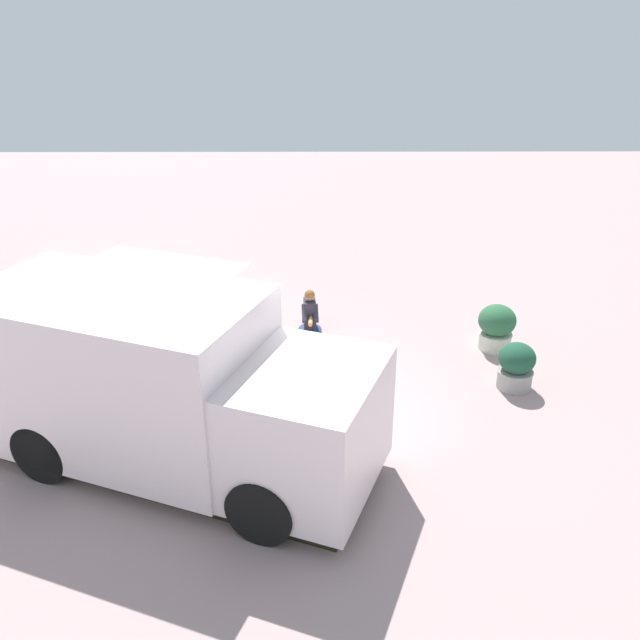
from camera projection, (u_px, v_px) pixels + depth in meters
name	position (u px, v px, depth m)	size (l,w,h in m)	color
ground_plane	(250.00, 404.00, 10.32)	(40.00, 40.00, 0.00)	#AA9091
food_truck	(164.00, 388.00, 8.60)	(4.09, 5.65, 2.33)	white
person_customer	(310.00, 317.00, 12.45)	(0.74, 0.47, 0.86)	navy
planter_flowering_near	(88.00, 311.00, 12.43)	(0.69, 0.69, 0.83)	tan
planter_flowering_far	(516.00, 366.00, 10.61)	(0.58, 0.58, 0.78)	#989691
planter_flowering_side	(496.00, 326.00, 11.83)	(0.66, 0.66, 0.83)	beige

